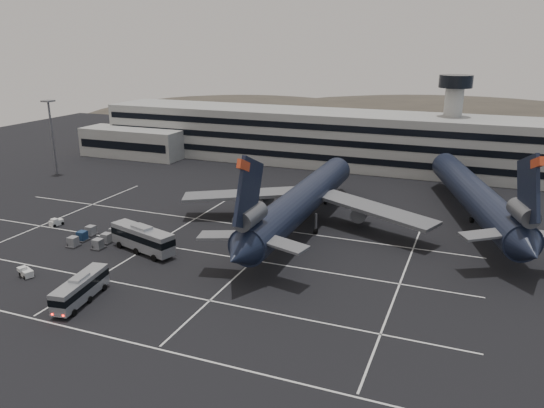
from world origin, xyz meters
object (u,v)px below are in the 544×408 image
(trijet_main, at_px, (301,201))
(tug_a, at_px, (56,222))
(bus_far, at_px, (143,238))
(bus_near, at_px, (80,288))
(uld_cluster, at_px, (94,237))

(trijet_main, height_order, tug_a, trijet_main)
(tug_a, bearing_deg, bus_far, 0.55)
(bus_near, xyz_separation_m, tug_a, (-24.34, 21.55, -1.31))
(bus_far, distance_m, uld_cluster, 10.26)
(bus_far, height_order, uld_cluster, bus_far)
(bus_near, relative_size, tug_a, 4.14)
(trijet_main, height_order, bus_near, trijet_main)
(bus_near, distance_m, uld_cluster, 21.72)
(uld_cluster, bearing_deg, bus_near, -54.63)
(bus_near, height_order, uld_cluster, bus_near)
(bus_far, bearing_deg, trijet_main, -29.09)
(uld_cluster, bearing_deg, tug_a, 161.85)
(bus_near, distance_m, tug_a, 32.53)
(trijet_main, height_order, uld_cluster, trijet_main)
(trijet_main, xyz_separation_m, uld_cluster, (-29.88, -18.56, -4.44))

